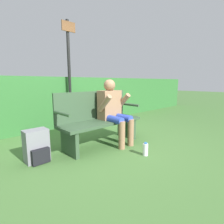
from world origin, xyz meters
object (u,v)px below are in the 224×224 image
at_px(water_bottle, 145,149).
at_px(parked_car, 72,88).
at_px(backpack, 37,147).
at_px(person_seated, 113,108).
at_px(park_bench, 99,119).
at_px(signpost, 69,70).

relative_size(water_bottle, parked_car, 0.04).
bearing_deg(water_bottle, backpack, 143.74).
distance_m(person_seated, water_bottle, 0.93).
bearing_deg(park_bench, backpack, 177.34).
distance_m(water_bottle, signpost, 2.59).
distance_m(park_bench, signpost, 1.67).
bearing_deg(signpost, person_seated, -90.20).
xyz_separation_m(signpost, parked_car, (5.32, 8.89, -0.78)).
xyz_separation_m(backpack, parked_car, (6.64, 10.21, 0.38)).
xyz_separation_m(backpack, water_bottle, (1.27, -0.93, -0.12)).
height_order(park_bench, backpack, park_bench).
distance_m(person_seated, backpack, 1.39).
distance_m(signpost, parked_car, 10.39).
bearing_deg(person_seated, backpack, 172.53).
distance_m(park_bench, water_bottle, 0.97).
relative_size(backpack, parked_car, 0.09).
height_order(person_seated, parked_car, parked_car).
height_order(park_bench, parked_car, parked_car).
bearing_deg(signpost, park_bench, -99.72).
bearing_deg(parked_car, park_bench, -128.31).
bearing_deg(signpost, parked_car, 59.11).
bearing_deg(water_bottle, park_bench, 101.61).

